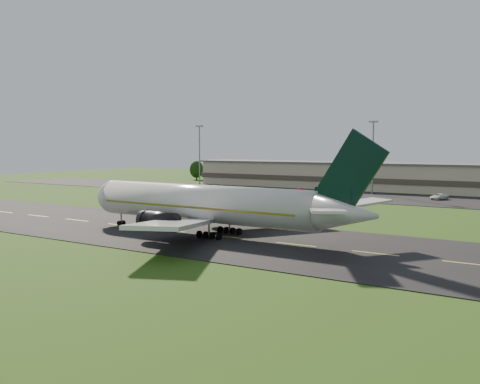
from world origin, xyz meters
The scene contains 10 objects.
ground centered at (0.00, 0.00, 0.00)m, with size 360.00×360.00×0.00m, color #204611.
taxiway centered at (0.00, 0.00, 0.05)m, with size 220.00×30.00×0.10m, color black.
apron centered at (0.00, 72.00, 0.05)m, with size 260.00×30.00×0.10m, color black.
airliner centered at (7.28, -0.01, 4.66)m, with size 51.25×42.18×15.57m.
terminal centered at (6.40, 96.18, 3.99)m, with size 145.00×16.00×8.40m.
light_mast_west centered at (-55.00, 80.00, 12.74)m, with size 2.40×1.20×20.35m.
light_mast_centre centered at (5.00, 80.00, 12.74)m, with size 2.40×1.20×20.35m.
service_vehicle_a centered at (-40.58, 68.22, 0.86)m, with size 1.79×4.45×1.52m, color gold.
service_vehicle_b centered at (-13.40, 73.03, 0.77)m, with size 1.41×4.06×1.34m, color maroon.
service_vehicle_c centered at (24.16, 74.25, 0.85)m, with size 2.49×5.39×1.50m, color white.
Camera 1 is at (54.43, -64.05, 13.36)m, focal length 40.00 mm.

